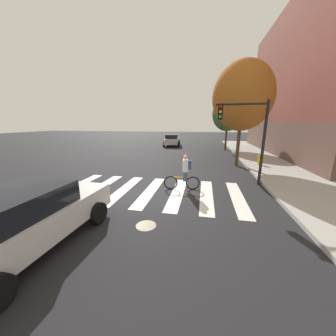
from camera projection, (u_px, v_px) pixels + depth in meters
The scene contains 10 objects.
ground_plane at pixel (148, 191), 8.62m from camera, with size 120.00×120.00×0.00m, color black.
crosswalk_stripes at pixel (150, 191), 8.60m from camera, with size 8.33×3.99×0.01m.
manhole_cover at pixel (146, 225), 5.72m from camera, with size 0.64×0.64×0.01m, color #473D1E.
sedan_near at pixel (25, 219), 4.49m from camera, with size 2.31×4.67×1.59m.
sedan_mid at pixel (172, 140), 25.70m from camera, with size 2.44×4.67×1.56m.
cyclist at pixel (185, 173), 8.64m from camera, with size 1.70×0.39×1.69m.
traffic_light_near at pixel (247, 128), 9.05m from camera, with size 2.47×0.28×4.20m.
fire_hydrant at pixel (259, 159), 13.41m from camera, with size 0.33×0.22×0.78m.
street_tree_near at pixel (242, 96), 12.61m from camera, with size 4.07×4.07×7.24m.
street_tree_mid at pixel (228, 114), 20.98m from camera, with size 3.47×3.47×6.17m.
Camera 1 is at (2.47, -7.78, 3.11)m, focal length 19.64 mm.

